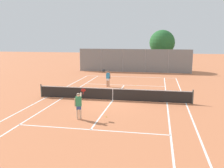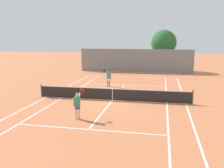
{
  "view_description": "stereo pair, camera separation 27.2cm",
  "coord_description": "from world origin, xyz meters",
  "px_view_note": "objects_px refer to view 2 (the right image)",
  "views": [
    {
      "loc": [
        3.43,
        -18.49,
        4.8
      ],
      "look_at": [
        -0.34,
        1.5,
        1.0
      ],
      "focal_mm": 40.0,
      "sensor_mm": 36.0,
      "label": 1
    },
    {
      "loc": [
        3.7,
        -18.44,
        4.8
      ],
      "look_at": [
        -0.34,
        1.5,
        1.0
      ],
      "focal_mm": 40.0,
      "sensor_mm": 36.0,
      "label": 2
    }
  ],
  "objects_px": {
    "loose_tennis_ball_0": "(83,92)",
    "tree_behind_left": "(164,43)",
    "player_far_left": "(108,77)",
    "player_near_side": "(77,104)",
    "tennis_net": "(112,94)",
    "loose_tennis_ball_2": "(136,85)",
    "loose_tennis_ball_4": "(105,117)",
    "loose_tennis_ball_3": "(79,95)"
  },
  "relations": [
    {
      "from": "loose_tennis_ball_2",
      "to": "player_near_side",
      "type": "bearing_deg",
      "value": -101.88
    },
    {
      "from": "player_near_side",
      "to": "player_far_left",
      "type": "bearing_deg",
      "value": 91.85
    },
    {
      "from": "tennis_net",
      "to": "loose_tennis_ball_2",
      "type": "xyz_separation_m",
      "value": [
        1.2,
        6.28,
        -0.48
      ]
    },
    {
      "from": "player_near_side",
      "to": "player_far_left",
      "type": "xyz_separation_m",
      "value": [
        -0.33,
        10.16,
        0.0
      ]
    },
    {
      "from": "loose_tennis_ball_4",
      "to": "loose_tennis_ball_2",
      "type": "bearing_deg",
      "value": 85.44
    },
    {
      "from": "tree_behind_left",
      "to": "tennis_net",
      "type": "bearing_deg",
      "value": -101.13
    },
    {
      "from": "tennis_net",
      "to": "loose_tennis_ball_0",
      "type": "height_order",
      "value": "tennis_net"
    },
    {
      "from": "player_far_left",
      "to": "loose_tennis_ball_4",
      "type": "bearing_deg",
      "value": -79.06
    },
    {
      "from": "player_near_side",
      "to": "loose_tennis_ball_3",
      "type": "height_order",
      "value": "player_near_side"
    },
    {
      "from": "tennis_net",
      "to": "tree_behind_left",
      "type": "distance_m",
      "value": 19.78
    },
    {
      "from": "loose_tennis_ball_3",
      "to": "loose_tennis_ball_4",
      "type": "xyz_separation_m",
      "value": [
        3.52,
        -5.38,
        0.0
      ]
    },
    {
      "from": "tennis_net",
      "to": "loose_tennis_ball_2",
      "type": "height_order",
      "value": "tennis_net"
    },
    {
      "from": "loose_tennis_ball_4",
      "to": "tree_behind_left",
      "type": "distance_m",
      "value": 23.88
    },
    {
      "from": "tennis_net",
      "to": "loose_tennis_ball_0",
      "type": "distance_m",
      "value": 3.79
    },
    {
      "from": "loose_tennis_ball_0",
      "to": "loose_tennis_ball_3",
      "type": "bearing_deg",
      "value": -94.11
    },
    {
      "from": "loose_tennis_ball_3",
      "to": "loose_tennis_ball_4",
      "type": "distance_m",
      "value": 6.43
    },
    {
      "from": "loose_tennis_ball_0",
      "to": "player_far_left",
      "type": "bearing_deg",
      "value": 62.87
    },
    {
      "from": "player_far_left",
      "to": "loose_tennis_ball_4",
      "type": "relative_size",
      "value": 26.88
    },
    {
      "from": "loose_tennis_ball_4",
      "to": "tree_behind_left",
      "type": "xyz_separation_m",
      "value": [
        3.4,
        23.3,
        3.94
      ]
    },
    {
      "from": "loose_tennis_ball_2",
      "to": "loose_tennis_ball_4",
      "type": "height_order",
      "value": "same"
    },
    {
      "from": "player_far_left",
      "to": "loose_tennis_ball_2",
      "type": "bearing_deg",
      "value": 20.27
    },
    {
      "from": "loose_tennis_ball_0",
      "to": "loose_tennis_ball_3",
      "type": "height_order",
      "value": "same"
    },
    {
      "from": "loose_tennis_ball_2",
      "to": "loose_tennis_ball_3",
      "type": "distance_m",
      "value": 6.71
    },
    {
      "from": "loose_tennis_ball_0",
      "to": "player_near_side",
      "type": "bearing_deg",
      "value": -74.46
    },
    {
      "from": "loose_tennis_ball_0",
      "to": "loose_tennis_ball_2",
      "type": "bearing_deg",
      "value": 44.01
    },
    {
      "from": "player_far_left",
      "to": "player_near_side",
      "type": "bearing_deg",
      "value": -88.15
    },
    {
      "from": "tennis_net",
      "to": "tree_behind_left",
      "type": "bearing_deg",
      "value": 78.87
    },
    {
      "from": "tree_behind_left",
      "to": "player_far_left",
      "type": "bearing_deg",
      "value": -110.75
    },
    {
      "from": "player_near_side",
      "to": "loose_tennis_ball_4",
      "type": "relative_size",
      "value": 26.88
    },
    {
      "from": "loose_tennis_ball_2",
      "to": "loose_tennis_ball_3",
      "type": "xyz_separation_m",
      "value": [
        -4.36,
        -5.1,
        0.0
      ]
    },
    {
      "from": "player_near_side",
      "to": "loose_tennis_ball_4",
      "type": "height_order",
      "value": "player_near_side"
    },
    {
      "from": "player_far_left",
      "to": "loose_tennis_ball_2",
      "type": "height_order",
      "value": "player_far_left"
    },
    {
      "from": "player_far_left",
      "to": "loose_tennis_ball_0",
      "type": "height_order",
      "value": "player_far_left"
    },
    {
      "from": "player_far_left",
      "to": "loose_tennis_ball_3",
      "type": "height_order",
      "value": "player_far_left"
    },
    {
      "from": "tennis_net",
      "to": "player_far_left",
      "type": "distance_m",
      "value": 5.51
    },
    {
      "from": "loose_tennis_ball_4",
      "to": "player_far_left",
      "type": "bearing_deg",
      "value": 100.94
    },
    {
      "from": "tennis_net",
      "to": "player_far_left",
      "type": "xyz_separation_m",
      "value": [
        -1.47,
        5.3,
        0.42
      ]
    },
    {
      "from": "player_far_left",
      "to": "tree_behind_left",
      "type": "xyz_separation_m",
      "value": [
        5.23,
        13.81,
        3.05
      ]
    },
    {
      "from": "loose_tennis_ball_3",
      "to": "tennis_net",
      "type": "bearing_deg",
      "value": -20.55
    },
    {
      "from": "player_far_left",
      "to": "loose_tennis_ball_0",
      "type": "distance_m",
      "value": 3.66
    },
    {
      "from": "loose_tennis_ball_0",
      "to": "loose_tennis_ball_3",
      "type": "distance_m",
      "value": 0.96
    },
    {
      "from": "loose_tennis_ball_0",
      "to": "tree_behind_left",
      "type": "xyz_separation_m",
      "value": [
        6.85,
        16.97,
        3.94
      ]
    }
  ]
}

